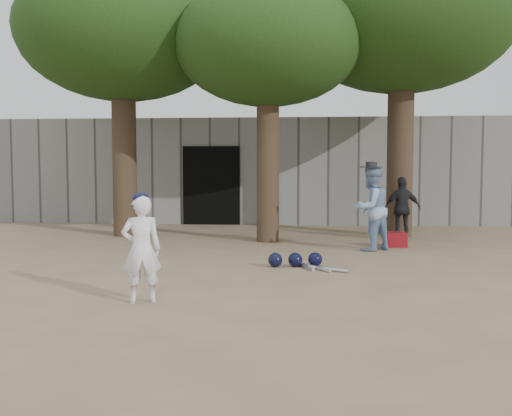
# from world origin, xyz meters

# --- Properties ---
(ground) EXTENTS (70.00, 70.00, 0.00)m
(ground) POSITION_xyz_m (0.00, 0.00, 0.00)
(ground) COLOR #937C5E
(ground) RESTS_ON ground
(boy_player) EXTENTS (0.53, 0.43, 1.27)m
(boy_player) POSITION_xyz_m (-0.55, -1.54, 0.63)
(boy_player) COLOR white
(boy_player) RESTS_ON ground
(spectator_blue) EXTENTS (1.01, 0.99, 1.64)m
(spectator_blue) POSITION_xyz_m (2.66, 3.00, 0.82)
(spectator_blue) COLOR #87A6D0
(spectator_blue) RESTS_ON ground
(spectator_dark) EXTENTS (0.85, 0.43, 1.40)m
(spectator_dark) POSITION_xyz_m (3.54, 4.64, 0.70)
(spectator_dark) COLOR black
(spectator_dark) RESTS_ON ground
(red_bag) EXTENTS (0.46, 0.37, 0.30)m
(red_bag) POSITION_xyz_m (3.21, 3.52, 0.15)
(red_bag) COLOR maroon
(red_bag) RESTS_ON ground
(back_building) EXTENTS (16.00, 5.24, 3.00)m
(back_building) POSITION_xyz_m (-0.00, 10.33, 1.50)
(back_building) COLOR gray
(back_building) RESTS_ON ground
(helmet_row) EXTENTS (0.87, 0.33, 0.23)m
(helmet_row) POSITION_xyz_m (1.23, 1.05, 0.11)
(helmet_row) COLOR black
(helmet_row) RESTS_ON ground
(bat_pile) EXTENTS (0.85, 0.79, 0.06)m
(bat_pile) POSITION_xyz_m (1.55, 0.85, 0.03)
(bat_pile) COLOR silver
(bat_pile) RESTS_ON ground
(tree_row) EXTENTS (11.40, 5.80, 6.69)m
(tree_row) POSITION_xyz_m (0.74, 5.02, 4.69)
(tree_row) COLOR brown
(tree_row) RESTS_ON ground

